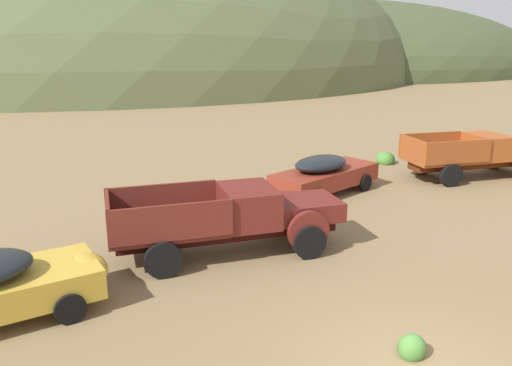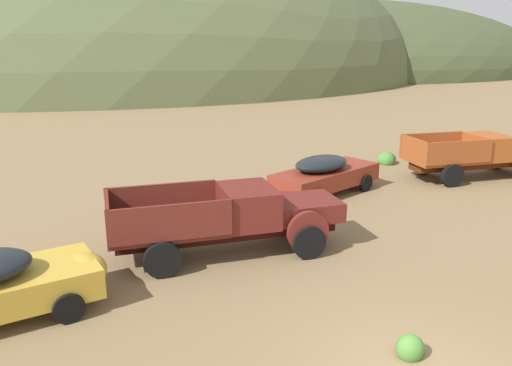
# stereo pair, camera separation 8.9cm
# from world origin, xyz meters

# --- Properties ---
(hill_center) EXTENTS (95.63, 81.77, 47.23)m
(hill_center) POSITION_xyz_m (19.25, 78.58, 0.00)
(hill_center) COLOR #56603D
(hill_center) RESTS_ON ground
(hill_far_right) EXTENTS (94.23, 68.62, 27.88)m
(hill_far_right) POSITION_xyz_m (63.80, 78.22, 0.00)
(hill_far_right) COLOR #424C2D
(hill_far_right) RESTS_ON ground
(truck_oxblood) EXTENTS (6.82, 3.48, 1.91)m
(truck_oxblood) POSITION_xyz_m (0.06, 6.69, 1.02)
(truck_oxblood) COLOR black
(truck_oxblood) RESTS_ON ground
(car_rust_red) EXTENTS (5.30, 2.77, 1.57)m
(car_rust_red) POSITION_xyz_m (5.75, 10.02, 0.82)
(car_rust_red) COLOR maroon
(car_rust_red) RESTS_ON ground
(truck_oxide_orange) EXTENTS (6.67, 3.71, 1.91)m
(truck_oxide_orange) POSITION_xyz_m (13.31, 8.54, 1.02)
(truck_oxide_orange) COLOR #51220D
(truck_oxide_orange) RESTS_ON ground
(bush_near_barrel) EXTENTS (0.98, 0.96, 0.75)m
(bush_near_barrel) POSITION_xyz_m (11.43, 12.54, 0.20)
(bush_near_barrel) COLOR #4C8438
(bush_near_barrel) RESTS_ON ground
(bush_between_trucks) EXTENTS (0.66, 0.60, 0.57)m
(bush_between_trucks) POSITION_xyz_m (0.45, 0.67, 0.14)
(bush_between_trucks) COLOR #4C8438
(bush_between_trucks) RESTS_ON ground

